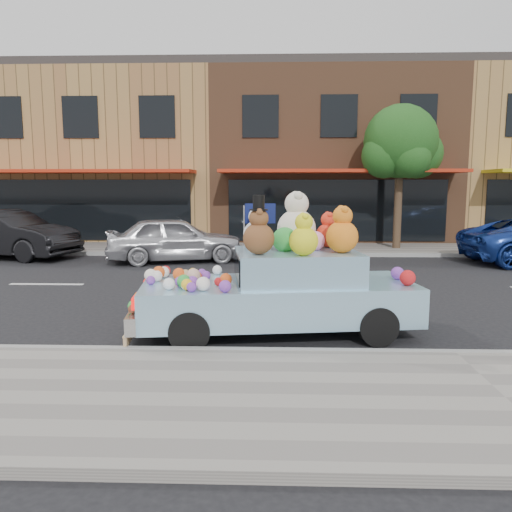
{
  "coord_description": "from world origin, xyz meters",
  "views": [
    {
      "loc": [
        -2.53,
        -11.7,
        2.39
      ],
      "look_at": [
        -2.79,
        -3.71,
        1.25
      ],
      "focal_mm": 35.0,
      "sensor_mm": 36.0,
      "label": 1
    }
  ],
  "objects_px": {
    "car_silver": "(175,239)",
    "art_car": "(280,284)",
    "street_tree": "(401,148)",
    "car_dark": "(7,234)"
  },
  "relations": [
    {
      "from": "car_silver",
      "to": "art_car",
      "type": "xyz_separation_m",
      "value": [
        3.17,
        -7.52,
        0.1
      ]
    },
    {
      "from": "street_tree",
      "to": "car_silver",
      "type": "xyz_separation_m",
      "value": [
        -7.59,
        -2.85,
        -2.98
      ]
    },
    {
      "from": "street_tree",
      "to": "art_car",
      "type": "height_order",
      "value": "street_tree"
    },
    {
      "from": "car_dark",
      "to": "art_car",
      "type": "xyz_separation_m",
      "value": [
        8.89,
        -8.19,
        0.02
      ]
    },
    {
      "from": "street_tree",
      "to": "car_dark",
      "type": "bearing_deg",
      "value": -170.69
    },
    {
      "from": "street_tree",
      "to": "art_car",
      "type": "relative_size",
      "value": 1.12
    },
    {
      "from": "street_tree",
      "to": "car_dark",
      "type": "relative_size",
      "value": 1.09
    },
    {
      "from": "car_silver",
      "to": "art_car",
      "type": "bearing_deg",
      "value": -171.54
    },
    {
      "from": "street_tree",
      "to": "car_dark",
      "type": "distance_m",
      "value": 13.8
    },
    {
      "from": "car_silver",
      "to": "car_dark",
      "type": "bearing_deg",
      "value": 68.93
    }
  ]
}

